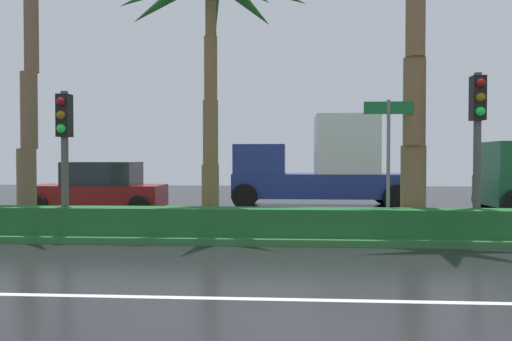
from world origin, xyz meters
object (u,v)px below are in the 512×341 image
(traffic_signal_median_right, at_px, (478,124))
(street_name_sign, at_px, (388,148))
(palm_tree_centre_left, at_px, (212,3))
(car_in_traffic_leading, at_px, (100,189))
(traffic_signal_median_left, at_px, (64,136))
(box_truck_lead, at_px, (320,166))

(traffic_signal_median_right, bearing_deg, street_name_sign, 172.78)
(palm_tree_centre_left, relative_size, car_in_traffic_leading, 1.56)
(traffic_signal_median_right, bearing_deg, traffic_signal_median_left, -178.90)
(street_name_sign, bearing_deg, palm_tree_centre_left, 170.60)
(box_truck_lead, bearing_deg, car_in_traffic_leading, 22.51)
(traffic_signal_median_left, bearing_deg, car_in_traffic_leading, 102.88)
(car_in_traffic_leading, distance_m, box_truck_lead, 8.07)
(car_in_traffic_leading, relative_size, box_truck_lead, 0.67)
(palm_tree_centre_left, bearing_deg, street_name_sign, -9.40)
(traffic_signal_median_left, bearing_deg, traffic_signal_median_right, 1.10)
(street_name_sign, bearing_deg, car_in_traffic_leading, 149.59)
(traffic_signal_median_left, distance_m, traffic_signal_median_right, 9.15)
(street_name_sign, bearing_deg, traffic_signal_median_right, -7.22)
(palm_tree_centre_left, distance_m, traffic_signal_median_right, 6.71)
(palm_tree_centre_left, bearing_deg, traffic_signal_median_left, -161.23)
(palm_tree_centre_left, xyz_separation_m, box_truck_lead, (2.99, 7.40, -4.03))
(car_in_traffic_leading, height_order, box_truck_lead, box_truck_lead)
(palm_tree_centre_left, xyz_separation_m, street_name_sign, (4.08, -0.68, -3.50))
(palm_tree_centre_left, xyz_separation_m, car_in_traffic_leading, (-4.44, 4.32, -4.76))
(traffic_signal_median_left, xyz_separation_m, street_name_sign, (7.28, 0.41, -0.28))
(car_in_traffic_leading, bearing_deg, box_truck_lead, -157.49)
(street_name_sign, relative_size, car_in_traffic_leading, 0.70)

